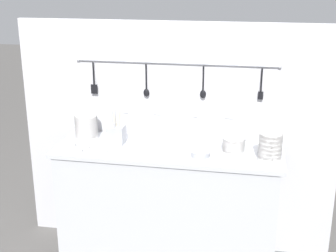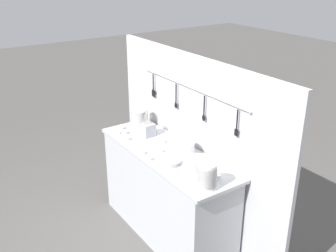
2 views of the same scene
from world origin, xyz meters
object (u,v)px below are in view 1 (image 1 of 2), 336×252
object	(u,v)px
bowl_stack_wide_centre	(234,144)
plate_stack	(188,138)
cup_back_right	(72,145)
cup_back_left	(171,158)
bowl_stack_short_front	(270,145)
cup_edge_far	(86,147)
cup_centre	(151,157)
bowl_stack_nested_right	(86,126)
cup_front_left	(104,151)
cup_front_right	(148,141)
cup_by_caddy	(261,149)
cup_edge_near	(78,150)
steel_mixing_bowl	(200,153)
cup_beside_plates	(165,149)
cutlery_caddy	(117,134)

from	to	relation	value
bowl_stack_wide_centre	plate_stack	distance (m)	0.33
cup_back_right	cup_back_left	bearing A→B (deg)	-9.45
bowl_stack_wide_centre	bowl_stack_short_front	xyz separation A→B (m)	(0.24, -0.09, 0.04)
cup_edge_far	cup_centre	bearing A→B (deg)	-10.73
bowl_stack_nested_right	cup_centre	bearing A→B (deg)	-28.97
bowl_stack_short_front	cup_back_left	distance (m)	0.64
cup_front_left	cup_front_right	bearing A→B (deg)	45.27
bowl_stack_short_front	cup_edge_far	distance (m)	1.24
bowl_stack_short_front	cup_by_caddy	distance (m)	0.19
cup_edge_near	cup_back_left	world-z (taller)	same
steel_mixing_bowl	cup_edge_far	bearing A→B (deg)	-177.56
cup_edge_near	cup_front_left	distance (m)	0.18
cup_front_left	cup_beside_plates	bearing A→B (deg)	16.81
cutlery_caddy	cup_front_right	size ratio (longest dim) A/B	5.82
cup_by_caddy	cup_centre	bearing A→B (deg)	-158.17
cup_beside_plates	cup_front_left	distance (m)	0.42
cup_beside_plates	cup_front_left	size ratio (longest dim) A/B	1.00
bowl_stack_nested_right	cup_edge_far	size ratio (longest dim) A/B	4.17
cup_by_caddy	cup_edge_far	bearing A→B (deg)	-170.88
bowl_stack_wide_centre	cup_by_caddy	size ratio (longest dim) A/B	3.14
bowl_stack_short_front	cup_by_caddy	bearing A→B (deg)	108.51
cup_edge_far	cup_back_left	world-z (taller)	same
bowl_stack_short_front	cup_edge_far	world-z (taller)	bowl_stack_short_front
cup_edge_far	steel_mixing_bowl	bearing A→B (deg)	2.44
cup_centre	cup_edge_far	xyz separation A→B (m)	(-0.48, 0.09, 0.00)
bowl_stack_nested_right	bowl_stack_short_front	bearing A→B (deg)	-8.14
cup_front_left	cup_edge_far	bearing A→B (deg)	157.44
bowl_stack_nested_right	cutlery_caddy	bearing A→B (deg)	-11.92
cup_beside_plates	cutlery_caddy	bearing A→B (deg)	164.41
cup_centre	cup_front_right	size ratio (longest dim) A/B	1.00
bowl_stack_short_front	cup_beside_plates	bearing A→B (deg)	177.39
bowl_stack_nested_right	cup_back_right	size ratio (longest dim) A/B	4.17
cup_front_right	cup_front_left	bearing A→B (deg)	-134.73
cup_by_caddy	cup_front_right	world-z (taller)	same
bowl_stack_wide_centre	cup_edge_far	size ratio (longest dim) A/B	3.14
cup_beside_plates	cup_front_right	size ratio (longest dim) A/B	1.00
cup_edge_far	cup_back_right	size ratio (longest dim) A/B	1.00
cup_back_right	steel_mixing_bowl	bearing A→B (deg)	0.61
steel_mixing_bowl	cup_back_right	world-z (taller)	cup_back_right
cup_centre	cup_back_right	world-z (taller)	same
plate_stack	cup_front_left	world-z (taller)	plate_stack
bowl_stack_nested_right	cup_beside_plates	world-z (taller)	bowl_stack_nested_right
bowl_stack_wide_centre	cup_edge_near	world-z (taller)	bowl_stack_wide_centre
cutlery_caddy	cup_centre	bearing A→B (deg)	-39.38
bowl_stack_short_front	cup_edge_near	xyz separation A→B (m)	(-1.27, -0.10, -0.09)
cup_back_left	cup_by_caddy	bearing A→B (deg)	26.78
bowl_stack_nested_right	plate_stack	bearing A→B (deg)	-1.19
bowl_stack_nested_right	cup_edge_near	size ratio (longest dim) A/B	4.17
cutlery_caddy	cup_edge_far	world-z (taller)	cutlery_caddy
cup_front_left	cup_by_caddy	bearing A→B (deg)	13.53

